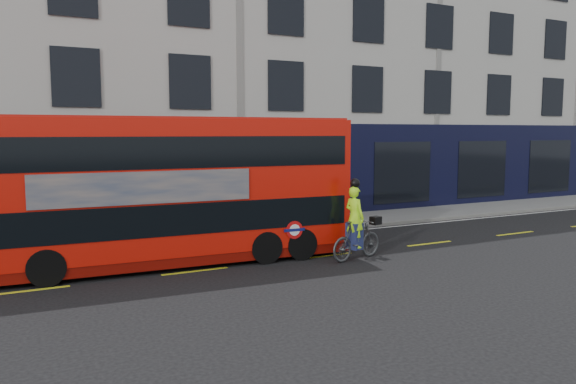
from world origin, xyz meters
TOP-DOWN VIEW (x-y plane):
  - ground at (0.00, 0.00)m, footprint 120.00×120.00m
  - pavement at (0.00, 6.50)m, footprint 60.00×3.00m
  - kerb at (0.00, 5.00)m, footprint 60.00×0.12m
  - building_terrace at (0.00, 12.94)m, footprint 50.00×10.07m
  - road_edge_line at (0.00, 4.70)m, footprint 58.00×0.10m
  - lane_dashes at (0.00, 1.50)m, footprint 58.00×0.12m
  - bus at (-4.23, 2.60)m, footprint 10.17×2.78m
  - cyclist at (0.54, 0.68)m, footprint 1.98×0.96m

SIDE VIEW (x-z plane):
  - ground at x=0.00m, z-range 0.00..0.00m
  - road_edge_line at x=0.00m, z-range 0.00..0.01m
  - lane_dashes at x=0.00m, z-range 0.00..0.01m
  - pavement at x=0.00m, z-range 0.00..0.12m
  - kerb at x=0.00m, z-range 0.00..0.13m
  - cyclist at x=0.54m, z-range -0.39..1.96m
  - bus at x=-4.23m, z-range 0.05..4.11m
  - building_terrace at x=0.00m, z-range -0.01..14.99m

